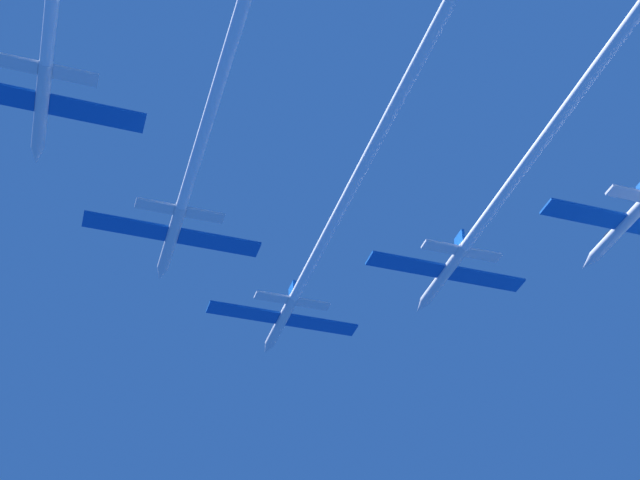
{
  "coord_description": "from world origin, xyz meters",
  "views": [
    {
      "loc": [
        -19.84,
        -79.0,
        -49.72
      ],
      "look_at": [
        0.07,
        -14.85,
        0.09
      ],
      "focal_mm": 52.48,
      "sensor_mm": 36.0,
      "label": 1
    }
  ],
  "objects": [
    {
      "name": "jet_right_wing",
      "position": [
        13.07,
        -29.37,
        0.38
      ],
      "size": [
        15.52,
        55.11,
        2.57
      ],
      "color": "silver"
    },
    {
      "name": "jet_lead",
      "position": [
        0.6,
        -14.07,
        0.5
      ],
      "size": [
        15.52,
        49.68,
        2.57
      ],
      "color": "silver"
    },
    {
      "name": "jet_left_wing",
      "position": [
        -12.78,
        -27.6,
        -0.56
      ],
      "size": [
        15.52,
        52.42,
        2.57
      ],
      "color": "silver"
    }
  ]
}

